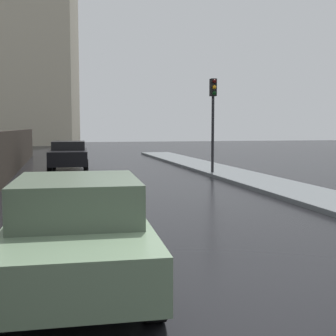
# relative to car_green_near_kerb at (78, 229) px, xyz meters

# --- Properties ---
(ground) EXTENTS (120.00, 120.00, 0.00)m
(ground) POSITION_rel_car_green_near_kerb_xyz_m (2.04, -1.04, -0.75)
(ground) COLOR black
(car_green_near_kerb) EXTENTS (2.04, 4.42, 1.46)m
(car_green_near_kerb) POSITION_rel_car_green_near_kerb_xyz_m (0.00, 0.00, 0.00)
(car_green_near_kerb) COLOR slate
(car_green_near_kerb) RESTS_ON ground
(car_black_mid_road) EXTENTS (2.05, 4.46, 1.42)m
(car_black_mid_road) POSITION_rel_car_green_near_kerb_xyz_m (0.22, 16.92, -0.01)
(car_black_mid_road) COLOR black
(car_black_mid_road) RESTS_ON ground
(traffic_light) EXTENTS (0.26, 0.39, 4.08)m
(traffic_light) POSITION_rel_car_green_near_kerb_xyz_m (6.35, 12.78, 2.24)
(traffic_light) COLOR black
(traffic_light) RESTS_ON sidewalk_strip
(distant_tower) EXTENTS (15.81, 12.33, 18.79)m
(distant_tower) POSITION_rel_car_green_near_kerb_xyz_m (-5.35, 51.99, 8.65)
(distant_tower) COLOR #B2A88E
(distant_tower) RESTS_ON ground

